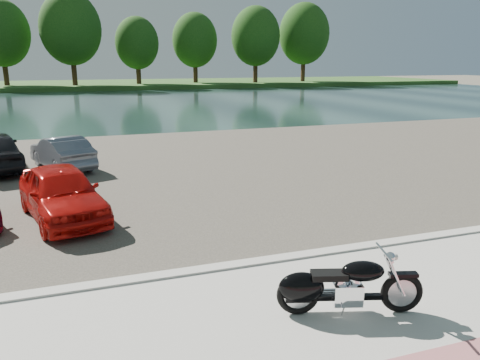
% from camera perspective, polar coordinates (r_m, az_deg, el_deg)
% --- Properties ---
extents(ground, '(200.00, 200.00, 0.00)m').
position_cam_1_polar(ground, '(7.80, 5.87, -16.60)').
color(ground, '#595447').
rests_on(ground, ground).
extents(promenade, '(60.00, 6.00, 0.10)m').
position_cam_1_polar(promenade, '(7.02, 9.52, -20.10)').
color(promenade, '#BAB7AF').
rests_on(promenade, ground).
extents(kerb, '(60.00, 0.30, 0.14)m').
position_cam_1_polar(kerb, '(9.40, 0.70, -10.35)').
color(kerb, '#BAB7AF').
rests_on(kerb, ground).
extents(parking_lot, '(60.00, 18.00, 0.04)m').
position_cam_1_polar(parking_lot, '(17.73, -9.14, 1.22)').
color(parking_lot, '#3C3830').
rests_on(parking_lot, ground).
extents(river, '(120.00, 40.00, 0.00)m').
position_cam_1_polar(river, '(46.30, -15.55, 8.92)').
color(river, '#1A2F2E').
rests_on(river, ground).
extents(far_bank, '(120.00, 24.00, 0.60)m').
position_cam_1_polar(far_bank, '(78.18, -17.19, 11.05)').
color(far_bank, '#244C1B').
rests_on(far_bank, ground).
extents(far_trees, '(70.25, 10.68, 12.52)m').
position_cam_1_polar(far_trees, '(72.27, -13.82, 16.76)').
color(far_trees, '#352013').
rests_on(far_trees, far_bank).
extents(motorcycle, '(2.27, 1.00, 1.05)m').
position_cam_1_polar(motorcycle, '(7.67, 11.69, -12.60)').
color(motorcycle, black).
rests_on(motorcycle, promenade).
extents(car_4, '(2.59, 4.33, 1.38)m').
position_cam_1_polar(car_4, '(12.74, -20.92, -1.47)').
color(car_4, '#B5100C').
rests_on(car_4, parking_lot).
extents(car_9, '(2.52, 3.95, 1.23)m').
position_cam_1_polar(car_9, '(18.77, -20.89, 3.16)').
color(car_9, slate).
rests_on(car_9, parking_lot).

